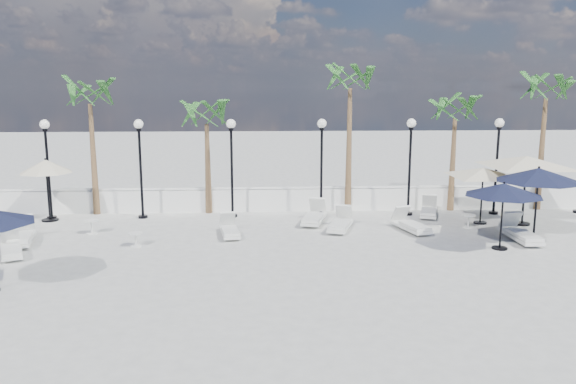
{
  "coord_description": "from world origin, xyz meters",
  "views": [
    {
      "loc": [
        -2.41,
        -15.15,
        5.04
      ],
      "look_at": [
        -1.45,
        3.71,
        1.5
      ],
      "focal_mm": 35.0,
      "sensor_mm": 36.0,
      "label": 1
    }
  ],
  "objects_px": {
    "lounger_3": "(314,216)",
    "parasol_cream_sq_a": "(527,156)",
    "lounger_4": "(340,223)",
    "lounger_6": "(411,225)",
    "lounger_5": "(429,210)",
    "parasol_navy_mid": "(504,190)",
    "parasol_cream_small": "(46,167)",
    "lounger_0": "(11,249)",
    "parasol_navy_right": "(539,175)",
    "lounger_7": "(521,233)",
    "lounger_1": "(22,236)",
    "lounger_2": "(230,230)",
    "parasol_cream_sq_b": "(484,168)"
  },
  "relations": [
    {
      "from": "parasol_navy_right",
      "to": "parasol_cream_sq_a",
      "type": "relative_size",
      "value": 0.49
    },
    {
      "from": "parasol_navy_right",
      "to": "lounger_3",
      "type": "bearing_deg",
      "value": 159.33
    },
    {
      "from": "lounger_7",
      "to": "parasol_cream_sq_a",
      "type": "relative_size",
      "value": 0.37
    },
    {
      "from": "lounger_5",
      "to": "parasol_navy_mid",
      "type": "xyz_separation_m",
      "value": [
        0.89,
        -4.63,
        1.66
      ]
    },
    {
      "from": "lounger_3",
      "to": "parasol_cream_sq_a",
      "type": "height_order",
      "value": "parasol_cream_sq_a"
    },
    {
      "from": "parasol_navy_right",
      "to": "lounger_6",
      "type": "bearing_deg",
      "value": 160.9
    },
    {
      "from": "lounger_5",
      "to": "lounger_4",
      "type": "bearing_deg",
      "value": -133.81
    },
    {
      "from": "parasol_navy_right",
      "to": "parasol_cream_sq_b",
      "type": "relative_size",
      "value": 0.62
    },
    {
      "from": "lounger_1",
      "to": "lounger_5",
      "type": "xyz_separation_m",
      "value": [
        14.46,
        3.24,
        -0.02
      ]
    },
    {
      "from": "lounger_2",
      "to": "parasol_cream_small",
      "type": "relative_size",
      "value": 0.74
    },
    {
      "from": "lounger_5",
      "to": "lounger_6",
      "type": "relative_size",
      "value": 0.98
    },
    {
      "from": "lounger_7",
      "to": "parasol_cream_small",
      "type": "height_order",
      "value": "parasol_cream_small"
    },
    {
      "from": "parasol_navy_right",
      "to": "lounger_2",
      "type": "bearing_deg",
      "value": 174.43
    },
    {
      "from": "lounger_2",
      "to": "parasol_cream_small",
      "type": "height_order",
      "value": "parasol_cream_small"
    },
    {
      "from": "lounger_2",
      "to": "lounger_6",
      "type": "distance_m",
      "value": 6.4
    },
    {
      "from": "lounger_1",
      "to": "parasol_navy_mid",
      "type": "height_order",
      "value": "parasol_navy_mid"
    },
    {
      "from": "lounger_3",
      "to": "lounger_6",
      "type": "height_order",
      "value": "lounger_3"
    },
    {
      "from": "lounger_4",
      "to": "parasol_navy_right",
      "type": "distance_m",
      "value": 6.78
    },
    {
      "from": "lounger_3",
      "to": "parasol_cream_sq_b",
      "type": "bearing_deg",
      "value": 11.8
    },
    {
      "from": "lounger_0",
      "to": "lounger_4",
      "type": "bearing_deg",
      "value": -10.34
    },
    {
      "from": "parasol_navy_right",
      "to": "parasol_cream_sq_a",
      "type": "bearing_deg",
      "value": 74.29
    },
    {
      "from": "lounger_3",
      "to": "parasol_navy_mid",
      "type": "relative_size",
      "value": 0.88
    },
    {
      "from": "lounger_7",
      "to": "lounger_0",
      "type": "bearing_deg",
      "value": -177.63
    },
    {
      "from": "lounger_0",
      "to": "lounger_6",
      "type": "relative_size",
      "value": 0.91
    },
    {
      "from": "parasol_navy_mid",
      "to": "parasol_navy_right",
      "type": "bearing_deg",
      "value": 32.64
    },
    {
      "from": "parasol_cream_sq_a",
      "to": "parasol_navy_mid",
      "type": "bearing_deg",
      "value": -125.13
    },
    {
      "from": "lounger_3",
      "to": "parasol_cream_sq_a",
      "type": "bearing_deg",
      "value": 10.48
    },
    {
      "from": "parasol_cream_sq_a",
      "to": "lounger_7",
      "type": "bearing_deg",
      "value": -116.29
    },
    {
      "from": "lounger_6",
      "to": "parasol_navy_right",
      "type": "bearing_deg",
      "value": -35.02
    },
    {
      "from": "lounger_4",
      "to": "lounger_6",
      "type": "height_order",
      "value": "lounger_4"
    },
    {
      "from": "lounger_1",
      "to": "lounger_3",
      "type": "xyz_separation_m",
      "value": [
        9.82,
        2.32,
        0.0
      ]
    },
    {
      "from": "lounger_7",
      "to": "parasol_navy_mid",
      "type": "xyz_separation_m",
      "value": [
        -1.08,
        -0.87,
        1.64
      ]
    },
    {
      "from": "lounger_6",
      "to": "parasol_navy_mid",
      "type": "height_order",
      "value": "parasol_navy_mid"
    },
    {
      "from": "lounger_1",
      "to": "parasol_cream_sq_a",
      "type": "height_order",
      "value": "parasol_cream_sq_a"
    },
    {
      "from": "lounger_3",
      "to": "parasol_cream_sq_a",
      "type": "distance_m",
      "value": 8.07
    },
    {
      "from": "lounger_2",
      "to": "parasol_navy_mid",
      "type": "bearing_deg",
      "value": -22.32
    },
    {
      "from": "lounger_7",
      "to": "lounger_2",
      "type": "bearing_deg",
      "value": 172.6
    },
    {
      "from": "lounger_6",
      "to": "parasol_navy_mid",
      "type": "bearing_deg",
      "value": -62.45
    },
    {
      "from": "parasol_cream_sq_a",
      "to": "lounger_4",
      "type": "bearing_deg",
      "value": -176.11
    },
    {
      "from": "lounger_0",
      "to": "parasol_cream_small",
      "type": "distance_m",
      "value": 4.98
    },
    {
      "from": "lounger_0",
      "to": "lounger_5",
      "type": "distance_m",
      "value": 14.94
    },
    {
      "from": "lounger_1",
      "to": "lounger_4",
      "type": "bearing_deg",
      "value": -7.88
    },
    {
      "from": "parasol_navy_mid",
      "to": "parasol_cream_sq_a",
      "type": "height_order",
      "value": "parasol_cream_sq_a"
    },
    {
      "from": "parasol_cream_sq_b",
      "to": "lounger_5",
      "type": "bearing_deg",
      "value": 141.39
    },
    {
      "from": "parasol_cream_small",
      "to": "lounger_5",
      "type": "bearing_deg",
      "value": 0.07
    },
    {
      "from": "lounger_3",
      "to": "parasol_navy_mid",
      "type": "distance_m",
      "value": 6.86
    },
    {
      "from": "parasol_cream_sq_a",
      "to": "parasol_navy_right",
      "type": "bearing_deg",
      "value": -105.71
    },
    {
      "from": "parasol_cream_sq_a",
      "to": "parasol_cream_small",
      "type": "distance_m",
      "value": 17.86
    },
    {
      "from": "parasol_navy_mid",
      "to": "parasol_cream_sq_b",
      "type": "height_order",
      "value": "parasol_cream_sq_b"
    },
    {
      "from": "parasol_cream_small",
      "to": "lounger_4",
      "type": "bearing_deg",
      "value": -10.27
    }
  ]
}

